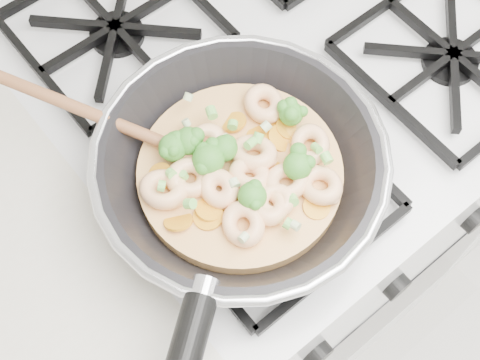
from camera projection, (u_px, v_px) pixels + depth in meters
stove at (268, 195)px, 1.25m from camera, size 0.60×0.60×0.92m
skillet at (238, 172)px, 0.71m from camera, size 0.44×0.50×0.10m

